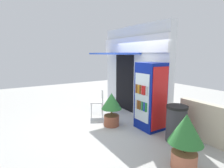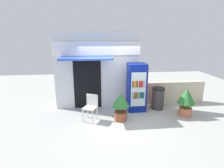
{
  "view_description": "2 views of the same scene",
  "coord_description": "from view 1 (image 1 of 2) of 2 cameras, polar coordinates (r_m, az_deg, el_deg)",
  "views": [
    {
      "loc": [
        4.62,
        -2.75,
        2.12
      ],
      "look_at": [
        -0.34,
        0.3,
        1.14
      ],
      "focal_mm": 29.15,
      "sensor_mm": 36.0,
      "label": 1
    },
    {
      "loc": [
        -0.72,
        -5.96,
        2.95
      ],
      "look_at": [
        -0.02,
        0.49,
        1.18
      ],
      "focal_mm": 29.41,
      "sensor_mm": 36.0,
      "label": 2
    }
  ],
  "objects": [
    {
      "name": "ground",
      "position": [
        5.78,
        -0.75,
        -12.0
      ],
      "size": [
        16.0,
        16.0,
        0.0
      ],
      "primitive_type": "plane",
      "color": "#B2B2AD"
    },
    {
      "name": "storefront_building",
      "position": [
        6.6,
        6.64,
        4.78
      ],
      "size": [
        3.38,
        1.28,
        3.06
      ],
      "color": "silver",
      "rests_on": "ground"
    },
    {
      "name": "drink_cooler",
      "position": [
        5.18,
        11.94,
        -3.82
      ],
      "size": [
        0.71,
        0.67,
        1.88
      ],
      "color": "navy",
      "rests_on": "ground"
    },
    {
      "name": "plastic_chair",
      "position": [
        6.31,
        -4.08,
        -4.98
      ],
      "size": [
        0.57,
        0.57,
        0.91
      ],
      "color": "silver",
      "rests_on": "ground"
    },
    {
      "name": "potted_plant_near_shop",
      "position": [
        5.37,
        -0.16,
        -7.02
      ],
      "size": [
        0.6,
        0.6,
        0.99
      ],
      "color": "#995138",
      "rests_on": "ground"
    },
    {
      "name": "potted_plant_curbside",
      "position": [
        3.7,
        22.07,
        -14.93
      ],
      "size": [
        0.64,
        0.64,
        1.05
      ],
      "color": "#BC6B4C",
      "rests_on": "ground"
    },
    {
      "name": "trash_bin",
      "position": [
        4.77,
        19.49,
        -11.57
      ],
      "size": [
        0.51,
        0.51,
        0.89
      ],
      "color": "#38383D",
      "rests_on": "ground"
    }
  ]
}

